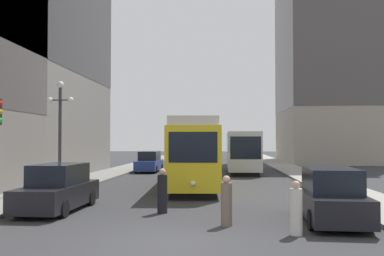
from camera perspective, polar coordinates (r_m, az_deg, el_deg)
name	(u,v)px	position (r m, az deg, el deg)	size (l,w,h in m)	color
ground_plane	(170,243)	(11.85, -2.92, -15.05)	(200.00, 200.00, 0.00)	#303033
sidewalk_left	(147,163)	(52.33, -6.04, -4.63)	(2.92, 120.00, 0.15)	gray
sidewalk_right	(276,163)	(51.91, 11.21, -4.63)	(2.92, 120.00, 0.15)	gray
streetcar	(195,151)	(25.81, 0.42, -3.13)	(3.25, 13.28, 3.89)	black
transit_bus	(242,150)	(37.85, 6.72, -2.91)	(2.60, 11.47, 3.45)	black
parked_car_left_near	(58,189)	(17.67, -17.46, -7.78)	(1.97, 4.82, 1.82)	black
parked_car_left_mid	(149,162)	(37.81, -5.72, -4.58)	(1.93, 4.79, 1.82)	black
parked_car_right_far	(331,197)	(15.24, 18.05, -8.75)	(2.08, 4.83, 1.82)	black
pedestrian_crossing_near	(227,202)	(13.94, 4.63, -9.88)	(0.36, 0.36, 1.61)	#6B5B4C
pedestrian_crossing_far	(162,192)	(16.34, -3.98, -8.56)	(0.38, 0.38, 1.68)	black
pedestrian_on_sidewalk	(296,210)	(12.92, 13.74, -10.57)	(0.35, 0.35, 1.57)	beige
lamp_post_left_near	(60,119)	(22.94, -17.22, 1.16)	(1.41, 0.36, 5.66)	#333338
building_right_corner	(329,55)	(58.53, 17.89, 9.32)	(12.46, 16.73, 26.90)	#A89E8E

